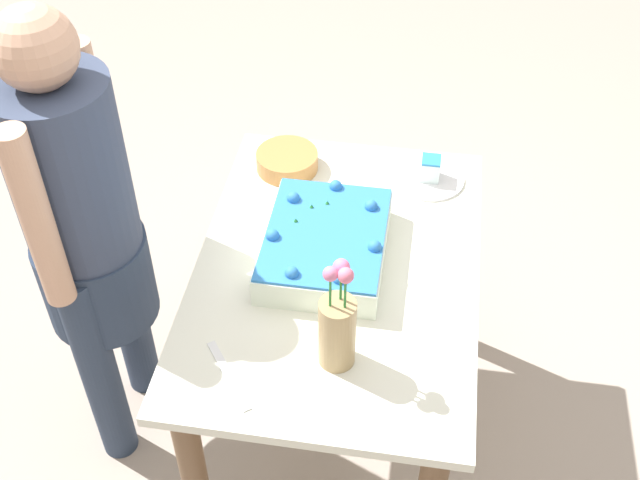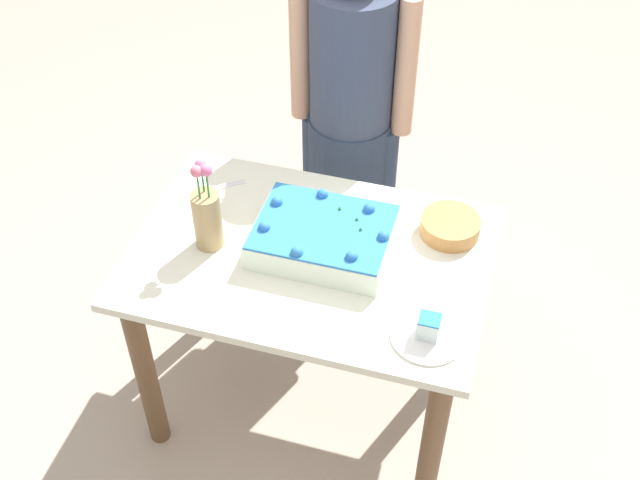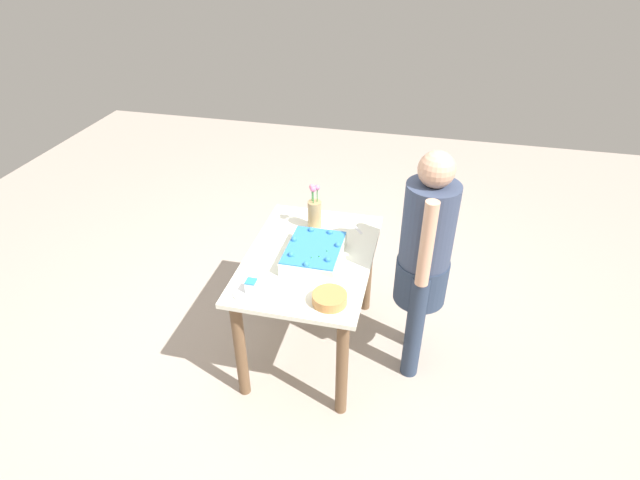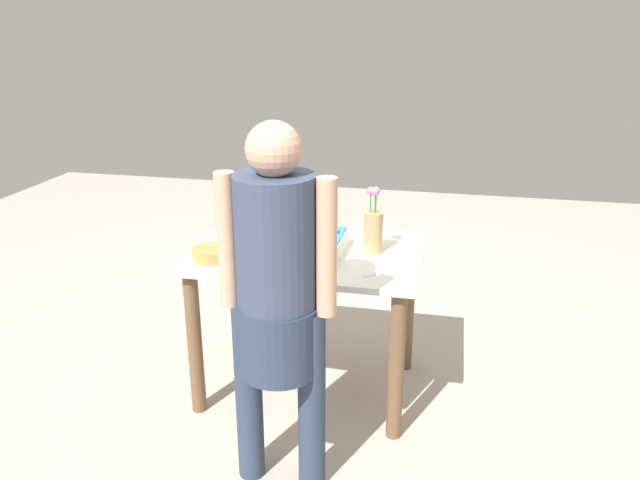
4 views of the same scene
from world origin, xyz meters
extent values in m
plane|color=#AC9C8F|center=(0.00, 0.00, 0.00)|extent=(8.00, 8.00, 0.00)
cube|color=silver|center=(0.00, 0.00, 0.75)|extent=(1.10, 0.76, 0.03)
cylinder|color=brown|center=(-0.48, -0.30, 0.37)|extent=(0.07, 0.07, 0.73)
cylinder|color=brown|center=(0.48, -0.30, 0.37)|extent=(0.07, 0.07, 0.73)
cylinder|color=brown|center=(-0.48, 0.30, 0.37)|extent=(0.07, 0.07, 0.73)
cylinder|color=brown|center=(0.48, 0.30, 0.37)|extent=(0.07, 0.07, 0.73)
cube|color=white|center=(0.03, 0.04, 0.80)|extent=(0.42, 0.32, 0.08)
cube|color=#2F79C9|center=(0.03, 0.04, 0.85)|extent=(0.41, 0.31, 0.01)
sphere|color=#2F79C9|center=(0.22, 0.04, 0.86)|extent=(0.04, 0.04, 0.04)
sphere|color=#2F79C9|center=(0.15, 0.14, 0.86)|extent=(0.04, 0.04, 0.04)
sphere|color=#2F79C9|center=(-0.01, 0.17, 0.86)|extent=(0.04, 0.04, 0.04)
sphere|color=#2F79C9|center=(-0.14, 0.10, 0.86)|extent=(0.04, 0.04, 0.04)
sphere|color=#2F79C9|center=(-0.14, -0.02, 0.86)|extent=(0.04, 0.04, 0.04)
sphere|color=#2F79C9|center=(-0.01, -0.10, 0.86)|extent=(0.04, 0.04, 0.04)
sphere|color=#2F79C9|center=(0.15, -0.07, 0.86)|extent=(0.04, 0.04, 0.04)
cone|color=#2D8438|center=(0.15, 0.05, 0.86)|extent=(0.02, 0.02, 0.02)
cone|color=#2D8438|center=(0.12, 0.09, 0.86)|extent=(0.02, 0.02, 0.02)
cone|color=#2D8438|center=(0.06, 0.12, 0.86)|extent=(0.02, 0.02, 0.02)
cylinder|color=white|center=(0.41, -0.22, 0.77)|extent=(0.21, 0.21, 0.01)
cube|color=white|center=(0.41, -0.22, 0.80)|extent=(0.06, 0.06, 0.07)
cube|color=#2B83CA|center=(0.41, -0.22, 0.84)|extent=(0.06, 0.06, 0.01)
cube|color=silver|center=(-0.40, 0.20, 0.76)|extent=(0.19, 0.15, 0.00)
cylinder|color=tan|center=(-0.31, -0.04, 0.86)|extent=(0.09, 0.09, 0.20)
cylinder|color=#2D8438|center=(-0.29, -0.05, 1.01)|extent=(0.01, 0.01, 0.10)
sphere|color=pink|center=(-0.29, -0.05, 1.06)|extent=(0.04, 0.04, 0.04)
cylinder|color=#2D8438|center=(-0.32, -0.03, 1.01)|extent=(0.01, 0.01, 0.10)
sphere|color=#D27097|center=(-0.32, -0.03, 1.06)|extent=(0.03, 0.03, 0.03)
cylinder|color=#2D8438|center=(-0.32, -0.06, 1.01)|extent=(0.01, 0.01, 0.10)
sphere|color=pink|center=(-0.32, -0.06, 1.06)|extent=(0.04, 0.04, 0.04)
cylinder|color=#BE7F44|center=(0.40, 0.21, 0.79)|extent=(0.19, 0.19, 0.06)
cylinder|color=#29374E|center=(-0.18, 0.68, 0.39)|extent=(0.11, 0.11, 0.78)
cylinder|color=#29374E|center=(0.08, 0.68, 0.39)|extent=(0.11, 0.11, 0.78)
cylinder|color=#29374E|center=(-0.05, 0.68, 0.66)|extent=(0.32, 0.31, 0.28)
cylinder|color=#35405A|center=(-0.05, 0.68, 1.04)|extent=(0.30, 0.30, 0.52)
cylinder|color=tan|center=(-0.24, 0.68, 1.04)|extent=(0.08, 0.08, 0.52)
cylinder|color=tan|center=(0.14, 0.68, 1.04)|extent=(0.08, 0.08, 0.52)
camera|label=1|loc=(-1.51, -0.19, 2.30)|focal=45.00mm
camera|label=2|loc=(0.52, -1.67, 2.50)|focal=45.00mm
camera|label=3|loc=(2.39, 0.62, 2.53)|focal=28.00mm
camera|label=4|loc=(-0.66, 2.72, 1.82)|focal=35.00mm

